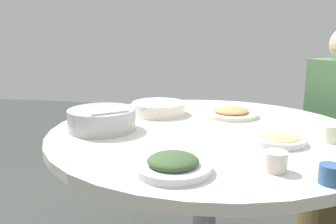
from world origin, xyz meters
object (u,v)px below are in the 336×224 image
(tea_cup_far, at_px, (275,161))
(stool_for_diner_right, at_px, (331,197))
(dish_shrimp, at_px, (231,113))
(dish_noodles, at_px, (278,139))
(round_dining_table, at_px, (206,149))
(tea_cup_near, at_px, (331,174))
(dish_greens, at_px, (173,165))
(soup_bowl, at_px, (158,108))
(rice_bowl, at_px, (102,119))
(tea_cup_side, at_px, (332,134))

(tea_cup_far, relative_size, stool_for_diner_right, 0.16)
(dish_shrimp, height_order, dish_noodles, dish_shrimp)
(dish_noodles, bearing_deg, round_dining_table, 153.74)
(tea_cup_near, bearing_deg, dish_greens, 179.33)
(soup_bowl, distance_m, dish_shrimp, 0.35)
(round_dining_table, distance_m, dish_shrimp, 0.29)
(dish_noodles, bearing_deg, rice_bowl, 175.60)
(rice_bowl, height_order, dish_greens, rice_bowl)
(round_dining_table, bearing_deg, tea_cup_far, -60.64)
(dish_shrimp, relative_size, dish_greens, 1.11)
(round_dining_table, xyz_separation_m, rice_bowl, (-0.42, -0.08, 0.13))
(soup_bowl, xyz_separation_m, tea_cup_near, (0.61, -0.71, -0.00))
(rice_bowl, height_order, soup_bowl, rice_bowl)
(dish_shrimp, bearing_deg, round_dining_table, -111.02)
(dish_greens, bearing_deg, tea_cup_far, 11.37)
(soup_bowl, height_order, dish_shrimp, soup_bowl)
(tea_cup_side, height_order, stool_for_diner_right, tea_cup_side)
(tea_cup_side, distance_m, stool_for_diner_right, 0.95)
(round_dining_table, xyz_separation_m, tea_cup_near, (0.36, -0.47, 0.11))
(dish_greens, distance_m, stool_for_diner_right, 1.45)
(tea_cup_near, bearing_deg, dish_shrimp, 109.99)
(round_dining_table, height_order, dish_shrimp, dish_shrimp)
(dish_greens, relative_size, stool_for_diner_right, 0.53)
(round_dining_table, xyz_separation_m, dish_noodles, (0.27, -0.13, 0.10))
(round_dining_table, height_order, stool_for_diner_right, round_dining_table)
(dish_shrimp, bearing_deg, dish_greens, -102.55)
(tea_cup_far, bearing_deg, dish_greens, -168.63)
(dish_noodles, relative_size, tea_cup_near, 3.13)
(dish_noodles, bearing_deg, tea_cup_side, 13.65)
(tea_cup_side, bearing_deg, round_dining_table, 169.54)
(tea_cup_side, bearing_deg, dish_noodles, -166.35)
(dish_noodles, height_order, tea_cup_near, tea_cup_near)
(dish_shrimp, relative_size, tea_cup_near, 4.03)
(dish_noodles, bearing_deg, dish_shrimp, 113.56)
(tea_cup_near, bearing_deg, stool_for_diner_right, 73.23)
(soup_bowl, xyz_separation_m, tea_cup_far, (0.48, -0.64, 0.00))
(dish_noodles, height_order, tea_cup_side, tea_cup_side)
(tea_cup_near, xyz_separation_m, tea_cup_far, (-0.14, 0.06, 0.00))
(round_dining_table, distance_m, tea_cup_far, 0.48)
(soup_bowl, bearing_deg, rice_bowl, -118.14)
(round_dining_table, height_order, rice_bowl, rice_bowl)
(soup_bowl, xyz_separation_m, dish_noodles, (0.52, -0.37, -0.01))
(dish_noodles, xyz_separation_m, tea_cup_side, (0.19, 0.05, 0.02))
(dish_noodles, relative_size, stool_for_diner_right, 0.45)
(dish_shrimp, xyz_separation_m, tea_cup_near, (0.26, -0.73, 0.01))
(stool_for_diner_right, bearing_deg, round_dining_table, -137.77)
(dish_noodles, height_order, stool_for_diner_right, dish_noodles)
(soup_bowl, relative_size, dish_greens, 1.22)
(rice_bowl, relative_size, dish_greens, 1.23)
(soup_bowl, bearing_deg, dish_greens, -74.87)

